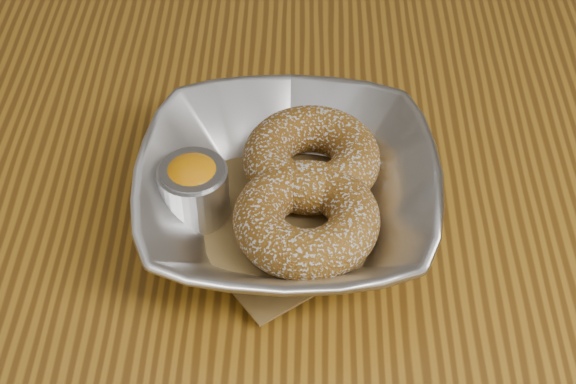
{
  "coord_description": "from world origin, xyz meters",
  "views": [
    {
      "loc": [
        -0.09,
        -0.39,
        1.23
      ],
      "look_at": [
        -0.1,
        0.05,
        0.78
      ],
      "focal_mm": 55.0,
      "sensor_mm": 36.0,
      "label": 1
    }
  ],
  "objects_px": {
    "table": "(413,353)",
    "donut_front": "(306,219)",
    "serving_bowl": "(288,196)",
    "ramekin": "(194,188)",
    "donut_back": "(311,158)"
  },
  "relations": [
    {
      "from": "serving_bowl",
      "to": "table",
      "type": "bearing_deg",
      "value": -25.53
    },
    {
      "from": "donut_back",
      "to": "table",
      "type": "bearing_deg",
      "value": -45.89
    },
    {
      "from": "table",
      "to": "ramekin",
      "type": "xyz_separation_m",
      "value": [
        -0.16,
        0.05,
        0.13
      ]
    },
    {
      "from": "table",
      "to": "serving_bowl",
      "type": "distance_m",
      "value": 0.17
    },
    {
      "from": "donut_back",
      "to": "ramekin",
      "type": "height_order",
      "value": "ramekin"
    },
    {
      "from": "donut_back",
      "to": "donut_front",
      "type": "bearing_deg",
      "value": -93.18
    },
    {
      "from": "serving_bowl",
      "to": "donut_front",
      "type": "distance_m",
      "value": 0.03
    },
    {
      "from": "table",
      "to": "ramekin",
      "type": "height_order",
      "value": "ramekin"
    },
    {
      "from": "donut_back",
      "to": "donut_front",
      "type": "relative_size",
      "value": 1.0
    },
    {
      "from": "table",
      "to": "serving_bowl",
      "type": "height_order",
      "value": "serving_bowl"
    },
    {
      "from": "table",
      "to": "ramekin",
      "type": "distance_m",
      "value": 0.22
    },
    {
      "from": "donut_front",
      "to": "ramekin",
      "type": "bearing_deg",
      "value": 164.04
    },
    {
      "from": "table",
      "to": "serving_bowl",
      "type": "bearing_deg",
      "value": 154.47
    },
    {
      "from": "donut_front",
      "to": "ramekin",
      "type": "height_order",
      "value": "ramekin"
    },
    {
      "from": "table",
      "to": "donut_front",
      "type": "bearing_deg",
      "value": 164.81
    }
  ]
}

